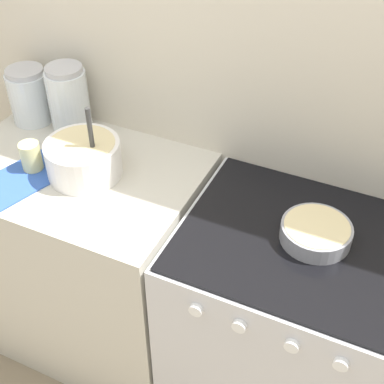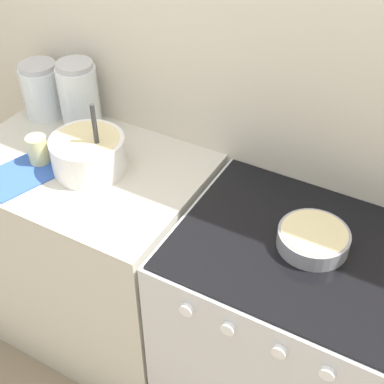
% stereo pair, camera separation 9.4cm
% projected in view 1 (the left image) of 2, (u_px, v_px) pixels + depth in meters
% --- Properties ---
extents(wall_back, '(4.73, 0.05, 2.40)m').
position_uv_depth(wall_back, '(228.00, 77.00, 1.76)').
color(wall_back, beige).
rests_on(wall_back, ground_plane).
extents(countertop_cabinet, '(0.86, 0.61, 0.91)m').
position_uv_depth(countertop_cabinet, '(89.00, 259.00, 2.14)').
color(countertop_cabinet, beige).
rests_on(countertop_cabinet, ground_plane).
extents(stove, '(0.74, 0.62, 0.91)m').
position_uv_depth(stove, '(285.00, 331.00, 1.88)').
color(stove, silver).
rests_on(stove, ground_plane).
extents(mixing_bowl, '(0.25, 0.25, 0.27)m').
position_uv_depth(mixing_bowl, '(83.00, 157.00, 1.79)').
color(mixing_bowl, white).
rests_on(mixing_bowl, countertop_cabinet).
extents(baking_pan, '(0.21, 0.21, 0.06)m').
position_uv_depth(baking_pan, '(316.00, 232.00, 1.57)').
color(baking_pan, gray).
rests_on(baking_pan, stove).
extents(storage_jar_left, '(0.15, 0.15, 0.22)m').
position_uv_depth(storage_jar_left, '(30.00, 99.00, 2.04)').
color(storage_jar_left, silver).
rests_on(storage_jar_left, countertop_cabinet).
extents(storage_jar_middle, '(0.15, 0.15, 0.26)m').
position_uv_depth(storage_jar_middle, '(69.00, 104.00, 1.97)').
color(storage_jar_middle, silver).
rests_on(storage_jar_middle, countertop_cabinet).
extents(tin_can, '(0.07, 0.07, 0.11)m').
position_uv_depth(tin_can, '(31.00, 157.00, 1.82)').
color(tin_can, beige).
rests_on(tin_can, countertop_cabinet).
extents(recipe_page, '(0.27, 0.34, 0.01)m').
position_uv_depth(recipe_page, '(21.00, 179.00, 1.81)').
color(recipe_page, '#3359B2').
rests_on(recipe_page, countertop_cabinet).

